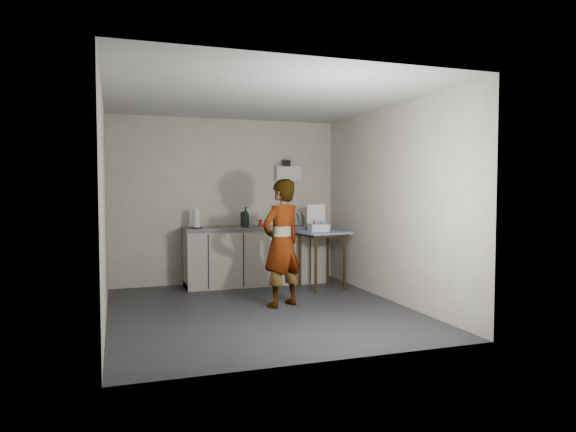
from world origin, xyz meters
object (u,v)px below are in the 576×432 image
object	(u,v)px
soap_bottle	(246,217)
dish_rack	(299,222)
kitchen_counter	(256,257)
dark_bottle	(243,219)
soda_can	(260,223)
standing_man	(282,243)
paper_towel	(196,219)
bakery_box	(318,225)
side_table	(322,239)

from	to	relation	value
soap_bottle	dish_rack	size ratio (longest dim) A/B	0.82
kitchen_counter	soap_bottle	distance (m)	0.66
dark_bottle	soda_can	bearing A→B (deg)	-25.73
standing_man	dish_rack	world-z (taller)	standing_man
standing_man	paper_towel	xyz separation A→B (m)	(-0.85, 1.51, 0.24)
soda_can	dark_bottle	distance (m)	0.29
dark_bottle	bakery_box	bearing A→B (deg)	-38.45
soap_bottle	kitchen_counter	bearing A→B (deg)	3.98
dark_bottle	side_table	bearing A→B (deg)	-36.27
side_table	soap_bottle	distance (m)	1.25
dish_rack	paper_towel	bearing A→B (deg)	-179.14
dark_bottle	dish_rack	bearing A→B (deg)	-7.54
soda_can	bakery_box	distance (m)	0.96
kitchen_counter	standing_man	distance (m)	1.62
soap_bottle	bakery_box	size ratio (longest dim) A/B	0.77
side_table	paper_towel	distance (m)	1.90
side_table	soap_bottle	xyz separation A→B (m)	(-1.01, 0.67, 0.31)
standing_man	paper_towel	distance (m)	1.75
kitchen_counter	side_table	size ratio (longest dim) A/B	2.59
side_table	bakery_box	size ratio (longest dim) A/B	2.19
kitchen_counter	dark_bottle	xyz separation A→B (m)	(-0.19, 0.08, 0.60)
kitchen_counter	soap_bottle	size ratio (longest dim) A/B	7.39
dark_bottle	dish_rack	xyz separation A→B (m)	(0.90, -0.12, -0.06)
paper_towel	dish_rack	xyz separation A→B (m)	(1.64, 0.02, -0.08)
soda_can	dish_rack	xyz separation A→B (m)	(0.64, 0.00, 0.00)
dish_rack	bakery_box	size ratio (longest dim) A/B	0.93
bakery_box	soda_can	bearing A→B (deg)	144.73
kitchen_counter	soap_bottle	world-z (taller)	soap_bottle
kitchen_counter	side_table	xyz separation A→B (m)	(0.84, -0.68, 0.33)
side_table	bakery_box	xyz separation A→B (m)	(-0.07, -0.01, 0.20)
standing_man	soap_bottle	distance (m)	1.59
standing_man	soap_bottle	xyz separation A→B (m)	(-0.08, 1.57, 0.25)
standing_man	soda_can	bearing A→B (deg)	-119.82
kitchen_counter	soda_can	bearing A→B (deg)	-34.28
kitchen_counter	bakery_box	distance (m)	1.16
side_table	dish_rack	bearing A→B (deg)	94.73
standing_man	soda_can	size ratio (longest dim) A/B	14.73
standing_man	dish_rack	xyz separation A→B (m)	(0.79, 1.54, 0.16)
soda_can	paper_towel	world-z (taller)	paper_towel
side_table	standing_man	bearing A→B (deg)	-143.32
standing_man	bakery_box	distance (m)	1.25
kitchen_counter	bakery_box	size ratio (longest dim) A/B	5.67
standing_man	dark_bottle	world-z (taller)	standing_man
dark_bottle	bakery_box	world-z (taller)	bakery_box
kitchen_counter	dish_rack	bearing A→B (deg)	-3.16
kitchen_counter	dish_rack	xyz separation A→B (m)	(0.70, -0.04, 0.54)
dish_rack	kitchen_counter	bearing A→B (deg)	176.84
dish_rack	bakery_box	bearing A→B (deg)	-84.03
standing_man	bakery_box	xyz separation A→B (m)	(0.86, 0.89, 0.14)
soda_can	dark_bottle	bearing A→B (deg)	154.27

